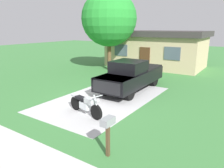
{
  "coord_description": "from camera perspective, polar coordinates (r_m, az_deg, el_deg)",
  "views": [
    {
      "loc": [
        6.6,
        -9.25,
        3.84
      ],
      "look_at": [
        0.46,
        0.01,
        0.9
      ],
      "focal_mm": 34.46,
      "sensor_mm": 36.0,
      "label": 1
    }
  ],
  "objects": [
    {
      "name": "sidewalk_strip",
      "position": [
        8.3,
        -27.47,
        -14.54
      ],
      "size": [
        36.0,
        1.8,
        0.01
      ],
      "primitive_type": "cube",
      "color": "silver",
      "rests_on": "ground"
    },
    {
      "name": "driveway_pad",
      "position": [
        11.99,
        -1.85,
        -3.84
      ],
      "size": [
        4.51,
        7.83,
        0.01
      ],
      "primitive_type": "cube",
      "color": "silver",
      "rests_on": "ground"
    },
    {
      "name": "neighbor_house",
      "position": [
        22.16,
        11.5,
        9.23
      ],
      "size": [
        9.6,
        5.6,
        3.5
      ],
      "color": "tan",
      "rests_on": "ground"
    },
    {
      "name": "pickup_truck",
      "position": [
        13.49,
        5.3,
        2.41
      ],
      "size": [
        2.08,
        5.66,
        1.9
      ],
      "color": "black",
      "rests_on": "ground"
    },
    {
      "name": "ground_plane",
      "position": [
        11.99,
        -1.85,
        -3.86
      ],
      "size": [
        80.0,
        80.0,
        0.0
      ],
      "primitive_type": "plane",
      "color": "#3D7D3D"
    },
    {
      "name": "shade_tree",
      "position": [
        19.74,
        -0.78,
        16.95
      ],
      "size": [
        4.87,
        4.87,
        7.02
      ],
      "color": "brown",
      "rests_on": "ground"
    },
    {
      "name": "motorcycle",
      "position": [
        9.77,
        -7.04,
        -5.45
      ],
      "size": [
        2.18,
        0.85,
        1.09
      ],
      "color": "black",
      "rests_on": "ground"
    },
    {
      "name": "mailbox",
      "position": [
        6.51,
        -1.13,
        -11.25
      ],
      "size": [
        0.26,
        0.48,
        1.26
      ],
      "color": "#4C3823",
      "rests_on": "ground"
    }
  ]
}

